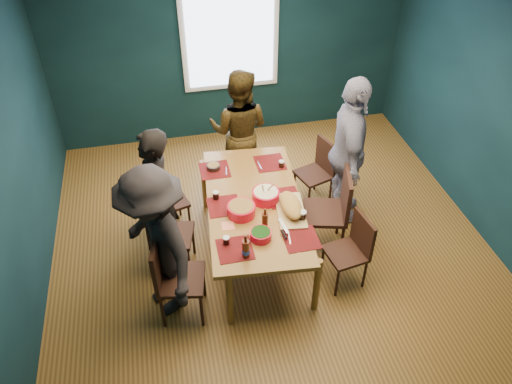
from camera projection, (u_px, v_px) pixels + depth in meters
room at (267, 132)px, 5.23m from camera, size 5.01×5.01×2.71m
dining_table at (254, 207)px, 5.35m from camera, size 1.17×2.07×0.76m
chair_left_far at (161, 198)px, 5.74m from camera, size 0.49×0.49×0.87m
chair_left_mid at (163, 229)px, 5.28m from camera, size 0.51×0.51×0.94m
chair_left_near at (171, 273)px, 4.78m from camera, size 0.52×0.52×0.98m
chair_right_far at (319, 167)px, 6.22m from camera, size 0.48×0.48×0.85m
chair_right_mid at (334, 206)px, 5.49m from camera, size 0.56×0.56×1.03m
chair_right_near at (353, 246)px, 5.17m from camera, size 0.44×0.44×0.85m
person_far_left at (156, 199)px, 5.24m from camera, size 0.49×0.66×1.65m
person_back at (239, 130)px, 6.29m from camera, size 0.97×0.88×1.63m
person_right at (349, 153)px, 5.70m from camera, size 0.70×1.17×1.86m
person_near_left at (156, 245)px, 4.67m from camera, size 1.03×1.27×1.72m
bowl_salad at (241, 210)px, 5.11m from camera, size 0.29×0.29×0.12m
bowl_dumpling at (266, 195)px, 5.29m from camera, size 0.29×0.29×0.27m
bowl_herbs at (261, 235)px, 4.85m from camera, size 0.21×0.21×0.09m
cutting_board at (291, 207)px, 5.14m from camera, size 0.36×0.71×0.15m
small_bowl at (213, 167)px, 5.74m from camera, size 0.15×0.15×0.06m
beer_bottle_a at (246, 249)px, 4.64m from camera, size 0.08×0.08×0.28m
beer_bottle_b at (265, 220)px, 4.95m from camera, size 0.06×0.06×0.24m
cola_glass_a at (226, 240)px, 4.79m from camera, size 0.07×0.07×0.09m
cola_glass_b at (302, 215)px, 5.05m from camera, size 0.08×0.08×0.11m
cola_glass_c at (281, 164)px, 5.76m from camera, size 0.06×0.06×0.09m
cola_glass_d at (216, 195)px, 5.31m from camera, size 0.07×0.07×0.10m
napkin_a at (288, 194)px, 5.40m from camera, size 0.19×0.19×0.00m
napkin_b at (228, 226)px, 5.02m from camera, size 0.13×0.13×0.00m
napkin_c at (299, 245)px, 4.81m from camera, size 0.19×0.19×0.00m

